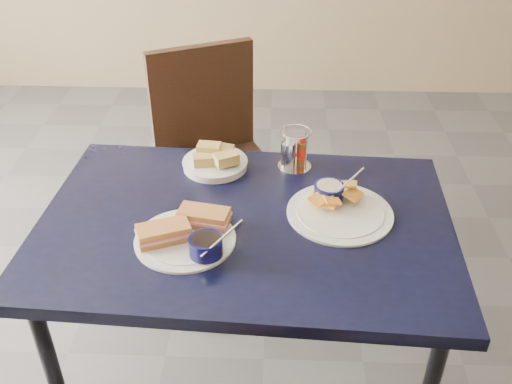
{
  "coord_description": "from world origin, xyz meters",
  "views": [
    {
      "loc": [
        0.02,
        -1.44,
        1.73
      ],
      "look_at": [
        -0.03,
        -0.08,
        0.82
      ],
      "focal_mm": 40.0,
      "sensor_mm": 36.0,
      "label": 1
    }
  ],
  "objects_px": {
    "dining_table": "(245,238)",
    "chair_far": "(221,146)",
    "bread_basket": "(215,161)",
    "sandwich_plate": "(189,234)",
    "plantain_plate": "(336,205)",
    "condiment_caddy": "(294,152)"
  },
  "relations": [
    {
      "from": "dining_table",
      "to": "plantain_plate",
      "type": "relative_size",
      "value": 3.96
    },
    {
      "from": "plantain_plate",
      "to": "condiment_caddy",
      "type": "xyz_separation_m",
      "value": [
        -0.12,
        0.24,
        0.04
      ]
    },
    {
      "from": "sandwich_plate",
      "to": "plantain_plate",
      "type": "bearing_deg",
      "value": 21.09
    },
    {
      "from": "plantain_plate",
      "to": "sandwich_plate",
      "type": "bearing_deg",
      "value": -158.91
    },
    {
      "from": "plantain_plate",
      "to": "condiment_caddy",
      "type": "height_order",
      "value": "condiment_caddy"
    },
    {
      "from": "dining_table",
      "to": "sandwich_plate",
      "type": "bearing_deg",
      "value": -145.77
    },
    {
      "from": "condiment_caddy",
      "to": "dining_table",
      "type": "bearing_deg",
      "value": -115.68
    },
    {
      "from": "dining_table",
      "to": "condiment_caddy",
      "type": "relative_size",
      "value": 9.02
    },
    {
      "from": "dining_table",
      "to": "plantain_plate",
      "type": "bearing_deg",
      "value": 12.42
    },
    {
      "from": "chair_far",
      "to": "sandwich_plate",
      "type": "height_order",
      "value": "chair_far"
    },
    {
      "from": "chair_far",
      "to": "condiment_caddy",
      "type": "xyz_separation_m",
      "value": [
        0.29,
        -0.5,
        0.26
      ]
    },
    {
      "from": "plantain_plate",
      "to": "condiment_caddy",
      "type": "distance_m",
      "value": 0.27
    },
    {
      "from": "sandwich_plate",
      "to": "plantain_plate",
      "type": "relative_size",
      "value": 0.98
    },
    {
      "from": "chair_far",
      "to": "plantain_plate",
      "type": "height_order",
      "value": "chair_far"
    },
    {
      "from": "sandwich_plate",
      "to": "condiment_caddy",
      "type": "xyz_separation_m",
      "value": [
        0.29,
        0.4,
        0.03
      ]
    },
    {
      "from": "chair_far",
      "to": "dining_table",
      "type": "bearing_deg",
      "value": -79.58
    },
    {
      "from": "bread_basket",
      "to": "sandwich_plate",
      "type": "bearing_deg",
      "value": -95.23
    },
    {
      "from": "sandwich_plate",
      "to": "bread_basket",
      "type": "bearing_deg",
      "value": 84.77
    },
    {
      "from": "chair_far",
      "to": "sandwich_plate",
      "type": "xyz_separation_m",
      "value": [
        -0.0,
        -0.9,
        0.23
      ]
    },
    {
      "from": "dining_table",
      "to": "bread_basket",
      "type": "xyz_separation_m",
      "value": [
        -0.11,
        0.29,
        0.09
      ]
    },
    {
      "from": "chair_far",
      "to": "bread_basket",
      "type": "relative_size",
      "value": 4.52
    },
    {
      "from": "dining_table",
      "to": "chair_far",
      "type": "height_order",
      "value": "chair_far"
    }
  ]
}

